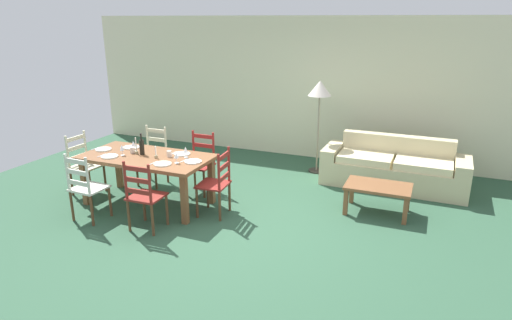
{
  "coord_description": "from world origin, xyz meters",
  "views": [
    {
      "loc": [
        2.3,
        -4.96,
        2.65
      ],
      "look_at": [
        0.06,
        0.47,
        0.75
      ],
      "focal_mm": 30.81,
      "sensor_mm": 36.0,
      "label": 1
    }
  ],
  "objects_px": {
    "wine_glass_far_left": "(133,144)",
    "wine_glass_far_right": "(186,150)",
    "coffee_table": "(378,189)",
    "dining_table": "(147,161)",
    "dining_chair_head_east": "(217,183)",
    "wine_glass_near_right": "(176,156)",
    "wine_bottle": "(142,147)",
    "dining_chair_near_right": "(144,196)",
    "standing_lamp": "(320,94)",
    "coffee_cup_primary": "(169,154)",
    "dining_chair_head_west": "(84,164)",
    "wine_glass_near_left": "(122,148)",
    "coffee_cup_secondary": "(132,150)",
    "couch": "(394,169)",
    "dining_chair_near_left": "(86,187)",
    "dining_chair_far_left": "(153,156)",
    "dining_chair_far_right": "(200,163)"
  },
  "relations": [
    {
      "from": "dining_chair_near_right",
      "to": "standing_lamp",
      "type": "xyz_separation_m",
      "value": [
        1.46,
        3.09,
        0.93
      ]
    },
    {
      "from": "dining_chair_near_right",
      "to": "dining_chair_far_right",
      "type": "bearing_deg",
      "value": 90.01
    },
    {
      "from": "dining_chair_far_left",
      "to": "coffee_table",
      "type": "relative_size",
      "value": 1.07
    },
    {
      "from": "dining_chair_head_east",
      "to": "wine_glass_near_right",
      "type": "height_order",
      "value": "dining_chair_head_east"
    },
    {
      "from": "dining_chair_far_right",
      "to": "coffee_table",
      "type": "relative_size",
      "value": 1.07
    },
    {
      "from": "dining_chair_head_east",
      "to": "standing_lamp",
      "type": "height_order",
      "value": "standing_lamp"
    },
    {
      "from": "coffee_table",
      "to": "wine_glass_near_left",
      "type": "bearing_deg",
      "value": -162.92
    },
    {
      "from": "dining_chair_far_right",
      "to": "wine_glass_near_left",
      "type": "distance_m",
      "value": 1.23
    },
    {
      "from": "dining_chair_far_right",
      "to": "wine_glass_near_right",
      "type": "bearing_deg",
      "value": -81.8
    },
    {
      "from": "dining_chair_far_right",
      "to": "wine_glass_near_right",
      "type": "relative_size",
      "value": 5.96
    },
    {
      "from": "dining_chair_near_left",
      "to": "coffee_cup_primary",
      "type": "bearing_deg",
      "value": 48.48
    },
    {
      "from": "dining_chair_near_left",
      "to": "dining_chair_far_left",
      "type": "relative_size",
      "value": 1.0
    },
    {
      "from": "dining_chair_near_right",
      "to": "coffee_table",
      "type": "xyz_separation_m",
      "value": [
        2.72,
        1.69,
        -0.12
      ]
    },
    {
      "from": "dining_table",
      "to": "dining_chair_far_right",
      "type": "height_order",
      "value": "dining_chair_far_right"
    },
    {
      "from": "dining_chair_near_left",
      "to": "standing_lamp",
      "type": "relative_size",
      "value": 0.59
    },
    {
      "from": "dining_chair_far_right",
      "to": "dining_chair_head_west",
      "type": "bearing_deg",
      "value": -155.68
    },
    {
      "from": "wine_glass_near_left",
      "to": "standing_lamp",
      "type": "height_order",
      "value": "standing_lamp"
    },
    {
      "from": "dining_chair_near_right",
      "to": "dining_chair_head_east",
      "type": "distance_m",
      "value": 1.0
    },
    {
      "from": "couch",
      "to": "coffee_table",
      "type": "height_order",
      "value": "couch"
    },
    {
      "from": "dining_table",
      "to": "wine_glass_far_right",
      "type": "bearing_deg",
      "value": 14.03
    },
    {
      "from": "dining_chair_near_left",
      "to": "coffee_table",
      "type": "relative_size",
      "value": 1.07
    },
    {
      "from": "wine_glass_far_left",
      "to": "coffee_table",
      "type": "distance_m",
      "value": 3.63
    },
    {
      "from": "wine_glass_far_left",
      "to": "coffee_cup_secondary",
      "type": "height_order",
      "value": "wine_glass_far_left"
    },
    {
      "from": "wine_glass_far_right",
      "to": "wine_bottle",
      "type": "bearing_deg",
      "value": -170.46
    },
    {
      "from": "dining_chair_far_left",
      "to": "coffee_table",
      "type": "distance_m",
      "value": 3.62
    },
    {
      "from": "dining_chair_head_west",
      "to": "coffee_table",
      "type": "bearing_deg",
      "value": 12.6
    },
    {
      "from": "wine_glass_far_left",
      "to": "couch",
      "type": "bearing_deg",
      "value": 29.71
    },
    {
      "from": "dining_chair_head_east",
      "to": "wine_glass_far_left",
      "type": "relative_size",
      "value": 5.96
    },
    {
      "from": "wine_glass_far_left",
      "to": "wine_glass_far_right",
      "type": "distance_m",
      "value": 0.89
    },
    {
      "from": "wine_glass_far_left",
      "to": "couch",
      "type": "distance_m",
      "value": 4.18
    },
    {
      "from": "dining_table",
      "to": "coffee_table",
      "type": "xyz_separation_m",
      "value": [
        3.19,
        0.96,
        -0.31
      ]
    },
    {
      "from": "coffee_table",
      "to": "wine_glass_near_right",
      "type": "bearing_deg",
      "value": -157.25
    },
    {
      "from": "coffee_cup_primary",
      "to": "standing_lamp",
      "type": "height_order",
      "value": "standing_lamp"
    },
    {
      "from": "dining_chair_near_right",
      "to": "coffee_cup_secondary",
      "type": "bearing_deg",
      "value": 133.98
    },
    {
      "from": "dining_chair_near_right",
      "to": "coffee_table",
      "type": "bearing_deg",
      "value": 31.88
    },
    {
      "from": "wine_bottle",
      "to": "wine_glass_near_right",
      "type": "height_order",
      "value": "wine_bottle"
    },
    {
      "from": "standing_lamp",
      "to": "dining_chair_head_west",
      "type": "bearing_deg",
      "value": -142.67
    },
    {
      "from": "wine_bottle",
      "to": "couch",
      "type": "height_order",
      "value": "wine_bottle"
    },
    {
      "from": "dining_chair_near_right",
      "to": "wine_bottle",
      "type": "distance_m",
      "value": 1.02
    },
    {
      "from": "dining_table",
      "to": "coffee_table",
      "type": "bearing_deg",
      "value": 16.75
    },
    {
      "from": "wine_glass_near_left",
      "to": "standing_lamp",
      "type": "relative_size",
      "value": 0.1
    },
    {
      "from": "wine_bottle",
      "to": "coffee_cup_secondary",
      "type": "height_order",
      "value": "wine_bottle"
    },
    {
      "from": "dining_chair_head_east",
      "to": "wine_glass_far_left",
      "type": "height_order",
      "value": "dining_chair_head_east"
    },
    {
      "from": "coffee_table",
      "to": "wine_glass_far_left",
      "type": "bearing_deg",
      "value": -166.56
    },
    {
      "from": "coffee_cup_secondary",
      "to": "couch",
      "type": "distance_m",
      "value": 4.18
    },
    {
      "from": "coffee_cup_primary",
      "to": "dining_chair_head_west",
      "type": "bearing_deg",
      "value": -176.18
    },
    {
      "from": "dining_chair_far_left",
      "to": "wine_glass_far_left",
      "type": "distance_m",
      "value": 0.74
    },
    {
      "from": "wine_bottle",
      "to": "wine_glass_near_right",
      "type": "relative_size",
      "value": 1.96
    },
    {
      "from": "dining_chair_far_left",
      "to": "wine_glass_near_left",
      "type": "height_order",
      "value": "dining_chair_far_left"
    },
    {
      "from": "dining_chair_near_right",
      "to": "dining_chair_far_right",
      "type": "relative_size",
      "value": 1.0
    }
  ]
}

